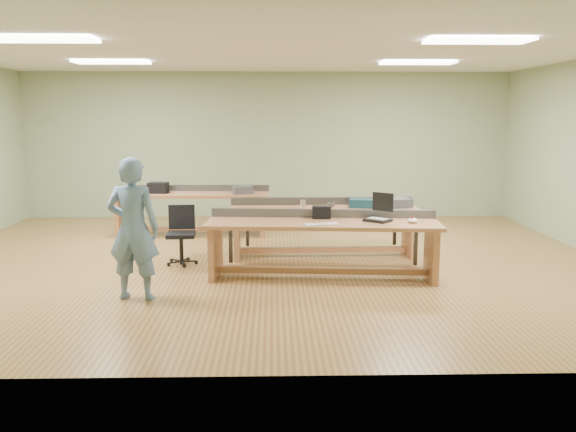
% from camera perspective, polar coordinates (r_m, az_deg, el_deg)
% --- Properties ---
extents(floor, '(10.00, 10.00, 0.00)m').
position_cam_1_polar(floor, '(8.98, -2.12, -4.24)').
color(floor, olive).
rests_on(floor, ground).
extents(ceiling, '(10.00, 10.00, 0.00)m').
position_cam_1_polar(ceiling, '(8.77, -2.24, 15.17)').
color(ceiling, silver).
rests_on(ceiling, wall_back).
extents(wall_back, '(10.00, 0.04, 3.00)m').
position_cam_1_polar(wall_back, '(12.74, -1.94, 6.62)').
color(wall_back, gray).
rests_on(wall_back, floor).
extents(wall_front, '(10.00, 0.04, 3.00)m').
position_cam_1_polar(wall_front, '(4.77, -2.81, 1.95)').
color(wall_front, gray).
rests_on(wall_front, floor).
extents(fluor_panels, '(6.20, 3.50, 0.03)m').
position_cam_1_polar(fluor_panels, '(8.77, -2.24, 14.98)').
color(fluor_panels, white).
rests_on(fluor_panels, ceiling).
extents(workbench_front, '(3.08, 1.05, 0.86)m').
position_cam_1_polar(workbench_front, '(8.00, 3.25, -1.84)').
color(workbench_front, '#B5774C').
rests_on(workbench_front, floor).
extents(workbench_mid, '(2.83, 0.80, 0.86)m').
position_cam_1_polar(workbench_mid, '(9.22, 3.35, -0.37)').
color(workbench_mid, '#B5774C').
rests_on(workbench_mid, floor).
extents(workbench_back, '(2.76, 0.80, 0.86)m').
position_cam_1_polar(workbench_back, '(11.02, -8.97, 1.13)').
color(workbench_back, '#B5774C').
rests_on(workbench_back, floor).
extents(person, '(0.65, 0.47, 1.66)m').
position_cam_1_polar(person, '(7.21, -14.28, -1.17)').
color(person, slate).
rests_on(person, floor).
extents(laptop_base, '(0.40, 0.39, 0.03)m').
position_cam_1_polar(laptop_base, '(8.03, 8.39, -0.38)').
color(laptop_base, black).
rests_on(laptop_base, workbench_front).
extents(laptop_screen, '(0.24, 0.21, 0.24)m').
position_cam_1_polar(laptop_screen, '(8.10, 8.87, 1.32)').
color(laptop_screen, black).
rests_on(laptop_screen, laptop_base).
extents(keyboard, '(0.44, 0.24, 0.02)m').
position_cam_1_polar(keyboard, '(7.64, 3.16, -0.82)').
color(keyboard, beige).
rests_on(keyboard, workbench_front).
extents(trackball_mouse, '(0.13, 0.15, 0.06)m').
position_cam_1_polar(trackball_mouse, '(8.00, 11.60, -0.40)').
color(trackball_mouse, white).
rests_on(trackball_mouse, workbench_front).
extents(camera_bag, '(0.25, 0.16, 0.17)m').
position_cam_1_polar(camera_bag, '(8.17, 3.14, 0.35)').
color(camera_bag, black).
rests_on(camera_bag, workbench_front).
extents(task_chair, '(0.48, 0.48, 0.84)m').
position_cam_1_polar(task_chair, '(8.90, -9.93, -2.48)').
color(task_chair, black).
rests_on(task_chair, floor).
extents(parts_bin_teal, '(0.41, 0.35, 0.13)m').
position_cam_1_polar(parts_bin_teal, '(9.23, 6.95, 1.21)').
color(parts_bin_teal, '#12323C').
rests_on(parts_bin_teal, workbench_mid).
extents(parts_bin_grey, '(0.54, 0.43, 0.13)m').
position_cam_1_polar(parts_bin_grey, '(9.30, 9.92, 1.22)').
color(parts_bin_grey, '#3A3A3D').
rests_on(parts_bin_grey, workbench_mid).
extents(mug, '(0.14, 0.14, 0.09)m').
position_cam_1_polar(mug, '(9.17, 4.05, 1.08)').
color(mug, '#3A3A3D').
rests_on(mug, workbench_mid).
extents(drinks_can, '(0.10, 0.10, 0.13)m').
position_cam_1_polar(drinks_can, '(9.01, 1.41, 1.10)').
color(drinks_can, silver).
rests_on(drinks_can, workbench_mid).
extents(storage_box_back, '(0.36, 0.28, 0.19)m').
position_cam_1_polar(storage_box_back, '(11.06, -12.04, 2.60)').
color(storage_box_back, black).
rests_on(storage_box_back, workbench_back).
extents(tray_back, '(0.38, 0.32, 0.13)m').
position_cam_1_polar(tray_back, '(10.77, -4.26, 2.44)').
color(tray_back, '#3A3A3D').
rests_on(tray_back, workbench_back).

